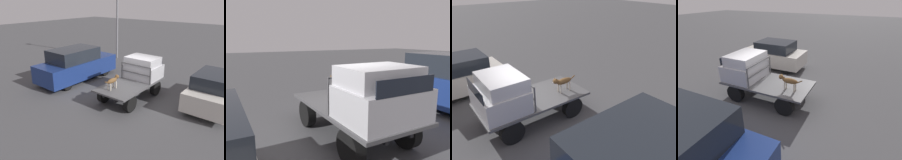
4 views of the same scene
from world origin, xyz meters
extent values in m
plane|color=#474749|center=(0.00, 0.00, 0.00)|extent=(80.00, 80.00, 0.00)
cylinder|color=black|center=(1.21, 0.79, 0.39)|extent=(0.79, 0.24, 0.79)
cylinder|color=black|center=(1.21, -0.79, 0.39)|extent=(0.79, 0.24, 0.79)
cylinder|color=black|center=(-1.21, 0.79, 0.39)|extent=(0.79, 0.24, 0.79)
cylinder|color=black|center=(-1.21, -0.79, 0.39)|extent=(0.79, 0.24, 0.79)
cube|color=black|center=(0.00, 0.33, 0.68)|extent=(3.58, 0.10, 0.18)
cube|color=black|center=(0.00, -0.33, 0.68)|extent=(3.58, 0.10, 0.18)
cube|color=#4C4C4F|center=(0.00, 0.00, 0.81)|extent=(3.89, 1.89, 0.08)
cube|color=#B7B7BC|center=(1.17, 0.00, 1.21)|extent=(1.45, 1.77, 0.72)
cube|color=#B7B7BC|center=(1.06, 0.00, 1.79)|extent=(1.23, 1.63, 0.44)
cube|color=black|center=(1.89, 0.00, 1.72)|extent=(0.02, 1.45, 0.33)
cube|color=#4C4C4F|center=(0.38, 0.87, 1.29)|extent=(0.04, 0.04, 0.89)
cube|color=#4C4C4F|center=(0.38, -0.87, 1.29)|extent=(0.04, 0.04, 0.89)
cube|color=#4C4C4F|center=(0.38, 0.00, 1.71)|extent=(0.04, 1.73, 0.04)
cube|color=#4C4C4F|center=(0.38, 0.00, 1.29)|extent=(0.04, 1.73, 0.04)
cylinder|color=beige|center=(-1.00, 0.35, 1.02)|extent=(0.06, 0.06, 0.35)
cylinder|color=beige|center=(-1.00, 0.19, 1.02)|extent=(0.06, 0.06, 0.35)
cylinder|color=beige|center=(-1.42, 0.35, 1.02)|extent=(0.06, 0.06, 0.35)
cylinder|color=beige|center=(-1.42, 0.19, 1.02)|extent=(0.06, 0.06, 0.35)
ellipsoid|color=brown|center=(-1.21, 0.27, 1.26)|extent=(0.67, 0.22, 0.22)
sphere|color=beige|center=(-1.03, 0.27, 1.23)|extent=(0.10, 0.10, 0.10)
cylinder|color=brown|center=(-0.93, 0.27, 1.33)|extent=(0.16, 0.12, 0.15)
sphere|color=brown|center=(-0.82, 0.27, 1.37)|extent=(0.19, 0.19, 0.19)
cone|color=beige|center=(-0.74, 0.27, 1.35)|extent=(0.11, 0.11, 0.11)
cone|color=brown|center=(-0.83, 0.32, 1.45)|extent=(0.06, 0.08, 0.10)
cone|color=brown|center=(-0.83, 0.22, 1.45)|extent=(0.06, 0.08, 0.10)
cylinder|color=brown|center=(-1.59, 0.27, 1.29)|extent=(0.28, 0.04, 0.19)
cylinder|color=black|center=(-1.35, 5.17, 0.30)|extent=(0.60, 0.20, 0.60)
cylinder|color=black|center=(-1.35, 3.41, 0.30)|extent=(0.60, 0.20, 0.60)
camera|label=1|loc=(-8.71, -5.75, 4.89)|focal=35.00mm
camera|label=2|loc=(4.69, -3.03, 2.58)|focal=35.00mm
camera|label=3|loc=(3.21, 6.10, 4.75)|focal=35.00mm
camera|label=4|loc=(-3.80, 5.87, 4.31)|focal=28.00mm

